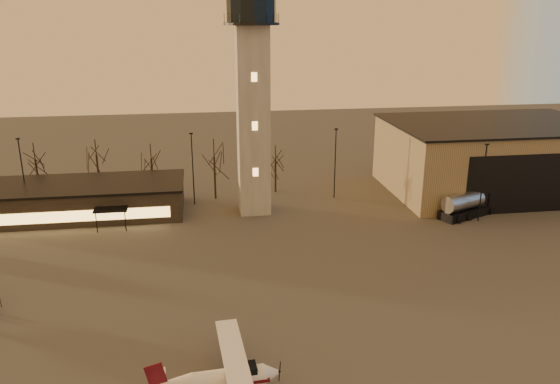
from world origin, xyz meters
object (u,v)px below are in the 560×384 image
at_px(cessna_front, 231,381).
at_px(fuel_truck, 469,206).
at_px(hangar, 493,157).
at_px(control_tower, 253,89).
at_px(terminal, 86,199).

distance_m(cessna_front, fuel_truck, 45.43).
distance_m(hangar, cessna_front, 58.55).
xyz_separation_m(control_tower, terminal, (-21.99, 1.98, -14.17)).
height_order(terminal, cessna_front, terminal).
distance_m(control_tower, hangar, 37.90).
xyz_separation_m(hangar, terminal, (-57.99, -2.00, -3.00)).
relative_size(control_tower, terminal, 1.28).
relative_size(terminal, fuel_truck, 2.76).
relative_size(hangar, terminal, 1.20).
distance_m(hangar, fuel_truck, 13.61).
bearing_deg(control_tower, fuel_truck, -12.29).
distance_m(terminal, fuel_truck, 50.24).
bearing_deg(hangar, cessna_front, -135.35).
relative_size(control_tower, fuel_truck, 3.54).
bearing_deg(fuel_truck, terminal, 147.71).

